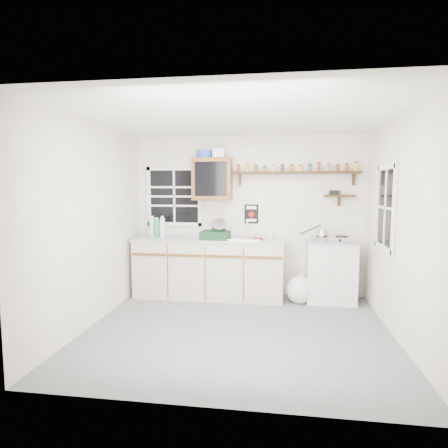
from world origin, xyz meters
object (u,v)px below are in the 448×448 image
(right_cabinet, at_px, (330,271))
(upper_cabinet, at_px, (212,179))
(main_cabinet, at_px, (209,267))
(dish_rack, at_px, (216,233))
(spice_shelf, at_px, (296,172))
(hotplate, at_px, (332,239))

(right_cabinet, distance_m, upper_cabinet, 2.26)
(main_cabinet, xyz_separation_m, dish_rack, (0.14, -0.10, 0.56))
(main_cabinet, height_order, dish_rack, dish_rack)
(spice_shelf, xyz_separation_m, hotplate, (0.52, -0.21, -0.98))
(spice_shelf, height_order, dish_rack, spice_shelf)
(spice_shelf, height_order, hotplate, spice_shelf)
(spice_shelf, distance_m, dish_rack, 1.52)
(upper_cabinet, relative_size, hotplate, 1.11)
(main_cabinet, height_order, right_cabinet, main_cabinet)
(right_cabinet, bearing_deg, main_cabinet, -179.21)
(right_cabinet, xyz_separation_m, spice_shelf, (-0.52, 0.19, 1.48))
(dish_rack, height_order, hotplate, dish_rack)
(right_cabinet, relative_size, dish_rack, 2.04)
(main_cabinet, relative_size, dish_rack, 5.18)
(main_cabinet, bearing_deg, spice_shelf, 9.21)
(right_cabinet, height_order, spice_shelf, spice_shelf)
(hotplate, bearing_deg, upper_cabinet, 170.34)
(right_cabinet, height_order, dish_rack, dish_rack)
(dish_rack, bearing_deg, upper_cabinet, 119.44)
(main_cabinet, bearing_deg, right_cabinet, 0.79)
(right_cabinet, distance_m, dish_rack, 1.79)
(spice_shelf, distance_m, hotplate, 1.13)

